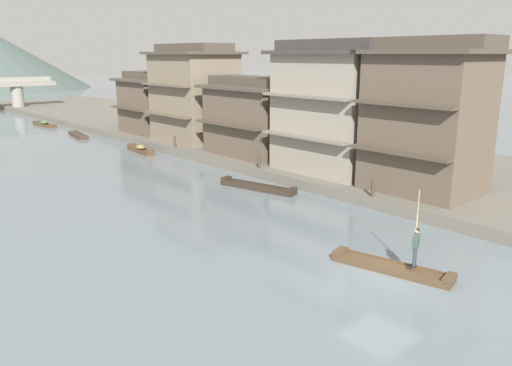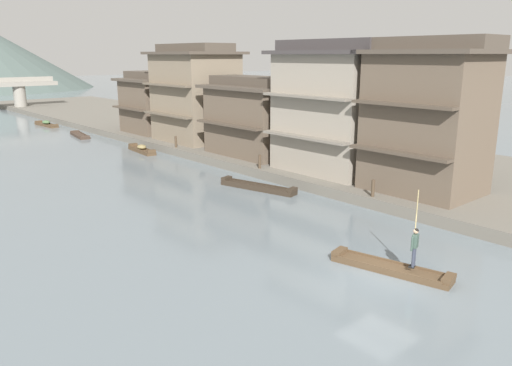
{
  "view_description": "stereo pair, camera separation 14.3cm",
  "coord_description": "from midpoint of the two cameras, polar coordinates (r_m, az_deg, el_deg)",
  "views": [
    {
      "loc": [
        -15.52,
        -10.18,
        8.41
      ],
      "look_at": [
        2.77,
        10.57,
        1.32
      ],
      "focal_mm": 35.13,
      "sensor_mm": 36.0,
      "label": 1
    },
    {
      "loc": [
        -15.41,
        -10.27,
        8.41
      ],
      "look_at": [
        2.77,
        10.57,
        1.32
      ],
      "focal_mm": 35.13,
      "sensor_mm": 36.0,
      "label": 2
    }
  ],
  "objects": [
    {
      "name": "boat_moored_far",
      "position": [
        32.21,
        0.06,
        -0.47
      ],
      "size": [
        2.13,
        5.5,
        0.49
      ],
      "color": "#33281E",
      "rests_on": "ground"
    },
    {
      "name": "house_waterfront_far",
      "position": [
        53.15,
        -11.85,
        8.94
      ],
      "size": [
        6.05,
        6.73,
        6.14
      ],
      "color": "brown",
      "rests_on": "riverbank_right"
    },
    {
      "name": "house_waterfront_second",
      "position": [
        34.08,
        8.06,
        8.42
      ],
      "size": [
        5.19,
        7.97,
        8.74
      ],
      "color": "gray",
      "rests_on": "riverbank_right"
    },
    {
      "name": "mooring_post_dock_far",
      "position": [
        43.81,
        -9.32,
        4.63
      ],
      "size": [
        0.2,
        0.2,
        0.97
      ],
      "primitive_type": "cylinder",
      "color": "#473828",
      "rests_on": "riverbank_right"
    },
    {
      "name": "boat_moored_nearest",
      "position": [
        56.58,
        -19.64,
        5.11
      ],
      "size": [
        1.72,
        4.82,
        0.37
      ],
      "color": "#423328",
      "rests_on": "ground"
    },
    {
      "name": "riverbank_right",
      "position": [
        51.75,
        -3.28,
        5.36
      ],
      "size": [
        18.0,
        110.0,
        0.66
      ],
      "primitive_type": "cube",
      "color": "#6B665B",
      "rests_on": "ground"
    },
    {
      "name": "boat_foreground_poled",
      "position": [
        21.04,
        14.96,
        -9.31
      ],
      "size": [
        2.02,
        4.95,
        0.4
      ],
      "color": "brown",
      "rests_on": "ground"
    },
    {
      "name": "boatman_person",
      "position": [
        20.33,
        17.54,
        -6.47
      ],
      "size": [
        0.54,
        0.35,
        3.04
      ],
      "color": "black",
      "rests_on": "boat_foreground_poled"
    },
    {
      "name": "mooring_post_dock_near",
      "position": [
        28.91,
        13.02,
        -0.56
      ],
      "size": [
        0.2,
        0.2,
        0.97
      ],
      "primitive_type": "cylinder",
      "color": "#473828",
      "rests_on": "riverbank_right"
    },
    {
      "name": "boat_moored_second",
      "position": [
        45.81,
        -13.08,
        3.72
      ],
      "size": [
        1.24,
        4.38,
        0.68
      ],
      "color": "brown",
      "rests_on": "ground"
    },
    {
      "name": "house_waterfront_tall",
      "position": [
        40.01,
        -0.4,
        7.55
      ],
      "size": [
        5.8,
        8.17,
        6.14
      ],
      "color": "brown",
      "rests_on": "riverbank_right"
    },
    {
      "name": "house_waterfront_nearest",
      "position": [
        30.26,
        18.72,
        7.08
      ],
      "size": [
        5.81,
        6.99,
        8.74
      ],
      "color": "brown",
      "rests_on": "riverbank_right"
    },
    {
      "name": "mooring_post_dock_mid",
      "position": [
        35.19,
        0.25,
        2.45
      ],
      "size": [
        0.2,
        0.2,
        0.97
      ],
      "primitive_type": "cylinder",
      "color": "#473828",
      "rests_on": "riverbank_right"
    },
    {
      "name": "house_waterfront_narrow",
      "position": [
        47.08,
        -7.16,
        10.05
      ],
      "size": [
        6.64,
        8.01,
        8.74
      ],
      "color": "#7F705B",
      "rests_on": "riverbank_right"
    },
    {
      "name": "boat_moored_third",
      "position": [
        66.58,
        -23.0,
        6.17
      ],
      "size": [
        1.25,
        5.04,
        0.69
      ],
      "color": "brown",
      "rests_on": "ground"
    },
    {
      "name": "ground_plane",
      "position": [
        20.36,
        13.99,
        -10.49
      ],
      "size": [
        400.0,
        400.0,
        0.0
      ],
      "primitive_type": "plane",
      "color": "slate"
    }
  ]
}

